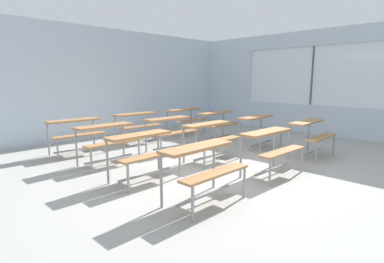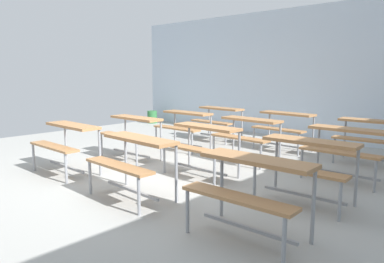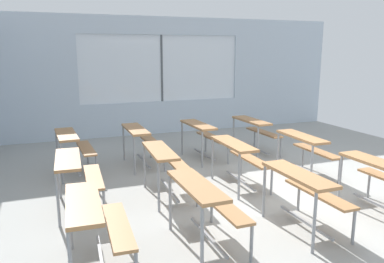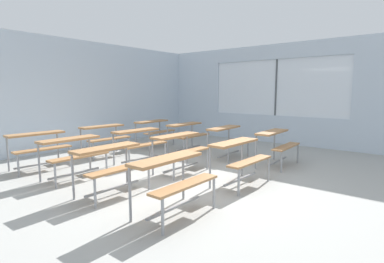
{
  "view_description": "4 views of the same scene",
  "coord_description": "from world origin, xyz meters",
  "px_view_note": "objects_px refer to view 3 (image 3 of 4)",
  "views": [
    {
      "loc": [
        -3.8,
        -3.3,
        1.6
      ],
      "look_at": [
        0.59,
        1.08,
        0.51
      ],
      "focal_mm": 28.0,
      "sensor_mm": 36.0,
      "label": 1
    },
    {
      "loc": [
        4.04,
        -3.46,
        1.52
      ],
      "look_at": [
        -0.16,
        1.09,
        0.52
      ],
      "focal_mm": 34.03,
      "sensor_mm": 36.0,
      "label": 2
    },
    {
      "loc": [
        -4.64,
        3.29,
        2.14
      ],
      "look_at": [
        1.52,
        0.97,
        0.75
      ],
      "focal_mm": 35.7,
      "sensor_mm": 36.0,
      "label": 3
    },
    {
      "loc": [
        -3.8,
        -3.3,
        1.6
      ],
      "look_at": [
        1.08,
        0.64,
        0.75
      ],
      "focal_mm": 28.0,
      "sensor_mm": 36.0,
      "label": 4
    }
  ],
  "objects_px": {
    "desk_bench_r1c0": "(305,186)",
    "desk_bench_r2c1": "(167,160)",
    "desk_bench_r1c1": "(239,153)",
    "desk_bench_r2c0": "(206,198)",
    "desk_bench_r0c2": "(256,127)",
    "desk_bench_r3c2": "(73,143)",
    "desk_bench_r0c0": "(383,173)",
    "desk_bench_r0c1": "(307,145)",
    "desk_bench_r1c2": "(203,132)",
    "desk_bench_r2c2": "(141,137)",
    "desk_bench_r3c0": "(96,217)",
    "desk_bench_r3c1": "(77,170)"
  },
  "relations": [
    {
      "from": "desk_bench_r1c0",
      "to": "desk_bench_r2c1",
      "type": "relative_size",
      "value": 0.98
    },
    {
      "from": "desk_bench_r1c1",
      "to": "desk_bench_r2c0",
      "type": "bearing_deg",
      "value": 142.57
    },
    {
      "from": "desk_bench_r0c2",
      "to": "desk_bench_r2c0",
      "type": "height_order",
      "value": "same"
    },
    {
      "from": "desk_bench_r1c1",
      "to": "desk_bench_r3c2",
      "type": "height_order",
      "value": "same"
    },
    {
      "from": "desk_bench_r2c1",
      "to": "desk_bench_r3c2",
      "type": "xyz_separation_m",
      "value": [
        1.64,
        1.22,
        0.0
      ]
    },
    {
      "from": "desk_bench_r0c0",
      "to": "desk_bench_r2c0",
      "type": "distance_m",
      "value": 2.52
    },
    {
      "from": "desk_bench_r1c0",
      "to": "desk_bench_r1c1",
      "type": "height_order",
      "value": "same"
    },
    {
      "from": "desk_bench_r0c2",
      "to": "desk_bench_r0c1",
      "type": "bearing_deg",
      "value": 179.49
    },
    {
      "from": "desk_bench_r2c1",
      "to": "desk_bench_r1c1",
      "type": "bearing_deg",
      "value": -86.8
    },
    {
      "from": "desk_bench_r0c1",
      "to": "desk_bench_r0c2",
      "type": "height_order",
      "value": "same"
    },
    {
      "from": "desk_bench_r1c1",
      "to": "desk_bench_r1c2",
      "type": "height_order",
      "value": "same"
    },
    {
      "from": "desk_bench_r3c2",
      "to": "desk_bench_r2c0",
      "type": "bearing_deg",
      "value": -162.28
    },
    {
      "from": "desk_bench_r0c0",
      "to": "desk_bench_r0c2",
      "type": "distance_m",
      "value": 3.31
    },
    {
      "from": "desk_bench_r0c1",
      "to": "desk_bench_r0c2",
      "type": "bearing_deg",
      "value": 3.13
    },
    {
      "from": "desk_bench_r0c1",
      "to": "desk_bench_r1c0",
      "type": "relative_size",
      "value": 1.01
    },
    {
      "from": "desk_bench_r1c1",
      "to": "desk_bench_r0c1",
      "type": "bearing_deg",
      "value": -87.44
    },
    {
      "from": "desk_bench_r1c0",
      "to": "desk_bench_r0c2",
      "type": "bearing_deg",
      "value": -20.94
    },
    {
      "from": "desk_bench_r1c2",
      "to": "desk_bench_r2c1",
      "type": "relative_size",
      "value": 1.0
    },
    {
      "from": "desk_bench_r0c1",
      "to": "desk_bench_r1c1",
      "type": "relative_size",
      "value": 1.01
    },
    {
      "from": "desk_bench_r0c2",
      "to": "desk_bench_r3c2",
      "type": "bearing_deg",
      "value": 88.97
    },
    {
      "from": "desk_bench_r1c0",
      "to": "desk_bench_r2c0",
      "type": "bearing_deg",
      "value": 86.0
    },
    {
      "from": "desk_bench_r0c1",
      "to": "desk_bench_r2c1",
      "type": "relative_size",
      "value": 0.99
    },
    {
      "from": "desk_bench_r0c1",
      "to": "desk_bench_r1c1",
      "type": "xyz_separation_m",
      "value": [
        -0.04,
        1.32,
        0.0
      ]
    },
    {
      "from": "desk_bench_r0c0",
      "to": "desk_bench_r0c2",
      "type": "xyz_separation_m",
      "value": [
        3.31,
        0.01,
        0.0
      ]
    },
    {
      "from": "desk_bench_r0c0",
      "to": "desk_bench_r2c1",
      "type": "height_order",
      "value": "same"
    },
    {
      "from": "desk_bench_r0c1",
      "to": "desk_bench_r3c2",
      "type": "bearing_deg",
      "value": 68.48
    },
    {
      "from": "desk_bench_r0c1",
      "to": "desk_bench_r2c1",
      "type": "xyz_separation_m",
      "value": [
        -0.05,
        2.51,
        0.0
      ]
    },
    {
      "from": "desk_bench_r2c2",
      "to": "desk_bench_r3c0",
      "type": "relative_size",
      "value": 0.98
    },
    {
      "from": "desk_bench_r0c1",
      "to": "desk_bench_r3c2",
      "type": "distance_m",
      "value": 4.06
    },
    {
      "from": "desk_bench_r0c0",
      "to": "desk_bench_r2c2",
      "type": "xyz_separation_m",
      "value": [
        3.27,
        2.48,
        0.0
      ]
    },
    {
      "from": "desk_bench_r0c0",
      "to": "desk_bench_r2c2",
      "type": "distance_m",
      "value": 4.1
    },
    {
      "from": "desk_bench_r3c1",
      "to": "desk_bench_r3c2",
      "type": "relative_size",
      "value": 1.0
    },
    {
      "from": "desk_bench_r3c1",
      "to": "desk_bench_r3c2",
      "type": "height_order",
      "value": "same"
    },
    {
      "from": "desk_bench_r2c0",
      "to": "desk_bench_r2c2",
      "type": "relative_size",
      "value": 1.0
    },
    {
      "from": "desk_bench_r1c1",
      "to": "desk_bench_r3c0",
      "type": "relative_size",
      "value": 0.98
    },
    {
      "from": "desk_bench_r0c1",
      "to": "desk_bench_r2c1",
      "type": "height_order",
      "value": "same"
    },
    {
      "from": "desk_bench_r1c0",
      "to": "desk_bench_r2c2",
      "type": "bearing_deg",
      "value": 19.78
    },
    {
      "from": "desk_bench_r3c1",
      "to": "desk_bench_r2c2",
      "type": "bearing_deg",
      "value": -34.97
    },
    {
      "from": "desk_bench_r0c1",
      "to": "desk_bench_r3c1",
      "type": "height_order",
      "value": "same"
    },
    {
      "from": "desk_bench_r0c1",
      "to": "desk_bench_r1c2",
      "type": "xyz_separation_m",
      "value": [
        1.62,
        1.26,
        0.0
      ]
    },
    {
      "from": "desk_bench_r2c1",
      "to": "desk_bench_r2c2",
      "type": "height_order",
      "value": "same"
    },
    {
      "from": "desk_bench_r1c2",
      "to": "desk_bench_r1c0",
      "type": "bearing_deg",
      "value": 176.57
    },
    {
      "from": "desk_bench_r1c1",
      "to": "desk_bench_r1c2",
      "type": "distance_m",
      "value": 1.66
    },
    {
      "from": "desk_bench_r0c2",
      "to": "desk_bench_r3c0",
      "type": "height_order",
      "value": "same"
    },
    {
      "from": "desk_bench_r1c0",
      "to": "desk_bench_r2c0",
      "type": "relative_size",
      "value": 1.0
    },
    {
      "from": "desk_bench_r0c1",
      "to": "desk_bench_r2c2",
      "type": "bearing_deg",
      "value": 58.74
    },
    {
      "from": "desk_bench_r2c2",
      "to": "desk_bench_r1c2",
      "type": "bearing_deg",
      "value": -89.69
    },
    {
      "from": "desk_bench_r1c2",
      "to": "desk_bench_r3c2",
      "type": "bearing_deg",
      "value": 87.76
    },
    {
      "from": "desk_bench_r2c1",
      "to": "desk_bench_r3c2",
      "type": "height_order",
      "value": "same"
    },
    {
      "from": "desk_bench_r0c1",
      "to": "desk_bench_r2c2",
      "type": "height_order",
      "value": "same"
    }
  ]
}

